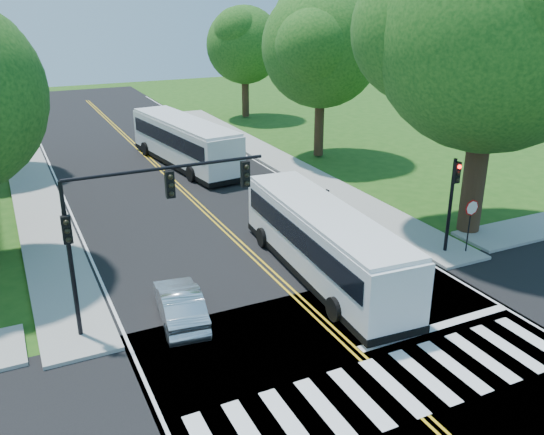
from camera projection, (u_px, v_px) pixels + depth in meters
ground at (383, 378)px, 18.07m from camera, size 140.00×140.00×0.00m
road at (197, 204)px, 33.20m from camera, size 14.00×96.00×0.01m
cross_road at (383, 378)px, 18.07m from camera, size 60.00×12.00×0.01m
center_line at (177, 184)px, 36.56m from camera, size 0.36×70.00×0.01m
edge_line_w at (65, 200)px, 33.80m from camera, size 0.12×70.00×0.01m
edge_line_e at (273, 171)px, 39.31m from camera, size 0.12×70.00×0.01m
crosswalk at (393, 386)px, 17.64m from camera, size 12.60×3.00×0.01m
stop_bar at (436, 327)px, 20.82m from camera, size 6.60×0.40×0.01m
sidewalk_nw at (34, 188)px, 35.70m from camera, size 2.60×40.00×0.15m
sidewalk_ne at (274, 158)px, 42.42m from camera, size 2.60×40.00×0.15m
tree_ne_big at (493, 34)px, 25.78m from camera, size 10.80×10.80×14.91m
tree_east_mid at (321, 47)px, 40.07m from camera, size 8.40×8.40×11.93m
tree_east_far at (245, 45)px, 54.28m from camera, size 7.20×7.20×10.34m
signal_nw at (138, 211)px, 19.52m from camera, size 7.15×0.46×5.66m
signal_ne at (453, 193)px, 25.73m from camera, size 0.30×0.46×4.40m
stop_sign at (471, 213)px, 26.00m from camera, size 0.76×0.08×2.53m
bus_lead at (323, 241)px, 24.18m from camera, size 3.32×11.73×3.00m
bus_follow at (184, 141)px, 40.20m from camera, size 4.32×12.69×3.22m
hatchback at (180, 304)px, 20.99m from camera, size 1.95×4.31×1.37m
suv at (318, 211)px, 30.43m from camera, size 2.60×4.51×1.18m
dark_sedan at (293, 194)px, 32.99m from camera, size 2.93×4.52×1.22m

